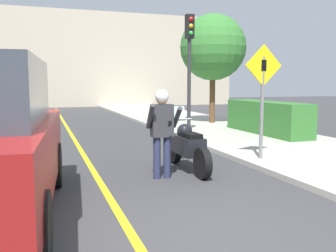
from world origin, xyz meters
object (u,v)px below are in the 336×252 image
Objects in this scene: crossing_sign at (263,91)px; parked_car_grey at (14,99)px; parked_car_white at (4,104)px; traffic_light at (189,52)px; motorcycle at (187,146)px; street_tree at (213,48)px; person_biker at (162,125)px.

crossing_sign reaches higher than parked_car_grey.
crossing_sign is at bearing -60.98° from parked_car_white.
parked_car_white is (-6.24, 6.93, -1.94)m from traffic_light.
street_tree reaches higher than motorcycle.
street_tree is at bearing 72.66° from crossing_sign.
parked_car_white reaches higher than person_biker.
motorcycle is 0.51× the size of parked_car_white.
street_tree is (4.82, 8.00, 2.27)m from person_biker.
crossing_sign is at bearing -90.03° from traffic_light.
street_tree is 13.21m from parked_car_grey.
traffic_light is at bearing -126.64° from street_tree.
person_biker is at bearing -167.04° from crossing_sign.
crossing_sign reaches higher than person_biker.
motorcycle is 12.17m from parked_car_white.
parked_car_white is (-8.56, 3.82, -2.43)m from street_tree.
parked_car_grey is (0.07, 6.01, 0.00)m from parked_car_white.
street_tree is 9.68m from parked_car_white.
motorcycle is 0.47× the size of street_tree.
person_biker is 0.40× the size of parked_car_grey.
traffic_light reaches higher than parked_car_grey.
crossing_sign is 0.60× the size of parked_car_white.
street_tree is at bearing -24.04° from parked_car_white.
street_tree is 1.09× the size of parked_car_grey.
parked_car_white is 1.00× the size of parked_car_grey.
crossing_sign is 4.47m from traffic_light.
street_tree reaches higher than traffic_light.
motorcycle is 9.01m from street_tree.
person_biker is 0.36× the size of street_tree.
person_biker is at bearing -72.46° from parked_car_white.
parked_car_white is at bearing 131.99° from traffic_light.
traffic_light is at bearing 67.60° from motorcycle.
motorcycle is 1.29× the size of person_biker.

